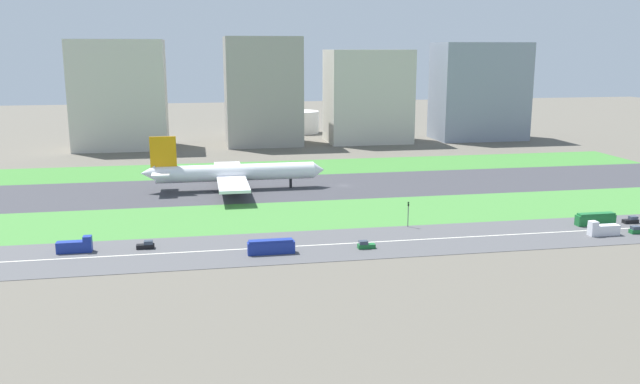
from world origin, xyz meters
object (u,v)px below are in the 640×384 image
car_2 (366,245)px  car_0 (631,220)px  airliner (231,173)px  truck_0 (76,246)px  terminal_building (120,95)px  cargo_warehouse (479,91)px  car_3 (637,230)px  car_1 (146,245)px  hangar_building (263,91)px  traffic_light (408,212)px  bus_1 (595,219)px  fuel_tank_centre (299,122)px  truck_2 (603,229)px  bus_0 (271,247)px  fuel_tank_east (351,121)px  fuel_tank_west (246,120)px  office_tower (368,96)px

car_2 → car_0: size_ratio=1.00×
airliner → car_0: size_ratio=14.77×
truck_0 → terminal_building: (-6.74, 182.00, 25.32)m
terminal_building → cargo_warehouse: (192.08, 0.00, -0.58)m
car_3 → car_1: 131.37m
hangar_building → car_3: bearing=-66.7°
traffic_light → bus_1: bearing=-8.5°
bus_1 → fuel_tank_centre: size_ratio=0.50×
truck_2 → bus_0: size_ratio=0.72×
terminal_building → cargo_warehouse: terminal_building is taller
traffic_light → fuel_tank_east: size_ratio=0.40×
terminal_building → cargo_warehouse: 192.08m
truck_0 → fuel_tank_centre: fuel_tank_centre is taller
hangar_building → car_2: bearing=-88.1°
traffic_light → fuel_tank_west: (-28.98, 219.01, 4.07)m
truck_2 → bus_1: (4.22, 10.00, 0.15)m
cargo_warehouse → truck_0: bearing=-135.5°
car_2 → fuel_tank_centre: bearing=-94.8°
fuel_tank_east → terminal_building: bearing=-160.9°
car_3 → office_tower: office_tower is taller
truck_2 → traffic_light: (-49.11, 17.99, 2.62)m
office_tower → fuel_tank_east: size_ratio=2.75×
fuel_tank_west → truck_2: bearing=-71.8°
car_0 → bus_0: (-105.72, -10.00, 0.90)m
traffic_light → cargo_warehouse: size_ratio=0.14×
bus_1 → office_tower: office_tower is taller
car_1 → car_0: (136.27, 0.00, 0.00)m
office_tower → car_2: bearing=-104.6°
car_0 → fuel_tank_east: (-30.23, 227.00, 5.27)m
car_3 → traffic_light: bearing=-16.8°
traffic_light → cargo_warehouse: cargo_warehouse is taller
car_1 → truck_0: bearing=-180.0°
traffic_light → hangar_building: hangar_building is taller
truck_0 → cargo_warehouse: (185.34, 182.00, 24.74)m
office_tower → fuel_tank_east: office_tower is taller
fuel_tank_west → office_tower: bearing=-35.9°
truck_0 → car_2: bearing=-8.0°
bus_0 → airliner: bearing=-86.1°
terminal_building → cargo_warehouse: size_ratio=1.02×
fuel_tank_east → traffic_light: bearing=-99.0°
terminal_building → hangar_building: (71.97, 0.00, 0.81)m
traffic_light → fuel_tank_centre: 219.04m
bus_1 → traffic_light: (-53.33, 7.99, 2.47)m
bus_0 → terminal_building: bearing=-74.2°
traffic_light → fuel_tank_east: 221.72m
truck_2 → car_2: (-66.09, 0.00, -0.75)m
hangar_building → fuel_tank_west: 49.36m
car_1 → bus_1: 124.81m
car_0 → traffic_light: 65.36m
airliner → car_3: 131.54m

